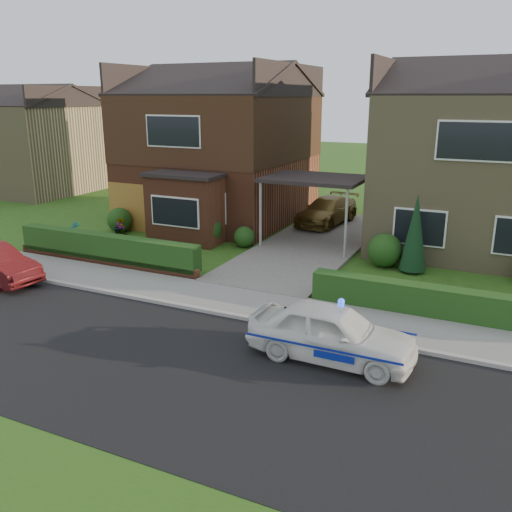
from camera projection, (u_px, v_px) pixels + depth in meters
The scene contains 23 objects.
ground at pixel (151, 362), 12.28m from camera, with size 120.00×120.00×0.00m, color #284E14.
road at pixel (151, 362), 12.28m from camera, with size 60.00×6.00×0.02m, color black.
kerb at pixel (217, 313), 14.90m from camera, with size 60.00×0.16×0.12m, color #9E9993.
sidewalk at pixel (234, 301), 15.82m from camera, with size 60.00×2.00×0.10m, color slate.
driveway at pixel (313, 244), 21.80m from camera, with size 3.80×12.00×0.12m, color #666059.
house_left at pixel (220, 139), 25.61m from camera, with size 7.50×9.53×7.25m.
house_right at pixel (483, 153), 21.00m from camera, with size 7.50×8.06×7.25m.
carport_link at pixel (315, 180), 21.02m from camera, with size 3.80×3.00×2.77m.
garage_door at pixel (130, 207), 23.98m from camera, with size 2.20×0.10×2.10m, color #945920.
dwarf_wall at pixel (105, 261), 19.19m from camera, with size 7.70×0.25×0.36m, color brown.
hedge_left at pixel (108, 264), 19.37m from camera, with size 7.50×0.55×0.90m, color #103412.
hedge_right at pixel (447, 320), 14.55m from camera, with size 7.50×0.55×0.80m, color #103412.
shrub_left_far at pixel (119, 220), 23.83m from camera, with size 1.08×1.08×1.08m, color #103412.
shrub_left_mid at pixel (205, 229), 21.79m from camera, with size 1.32×1.32×1.32m, color #103412.
shrub_left_near at pixel (244, 237), 21.46m from camera, with size 0.84×0.84×0.84m, color #103412.
shrub_right_near at pixel (385, 250), 18.95m from camera, with size 1.20×1.20×1.20m, color #103412.
conifer_a at pixel (415, 235), 18.17m from camera, with size 0.90×0.90×2.60m, color black.
neighbour_left at pixel (36, 149), 33.58m from camera, with size 6.50×7.00×5.20m, color #928159.
police_car at pixel (331, 333), 12.23m from camera, with size 3.52×3.85×1.47m.
driveway_car at pixel (327, 211), 24.88m from camera, with size 1.68×4.13×1.20m, color brown.
potted_plant_a at pixel (75, 232), 22.17m from camera, with size 0.45×0.31×0.86m, color gray.
potted_plant_b at pixel (119, 227), 23.28m from camera, with size 0.43×0.34×0.77m, color gray.
potted_plant_c at pixel (121, 233), 22.09m from camera, with size 0.46×0.46×0.82m, color gray.
Camera 1 is at (6.88, -9.01, 5.81)m, focal length 38.00 mm.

